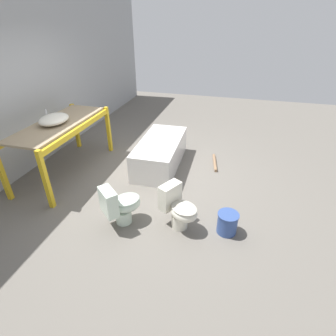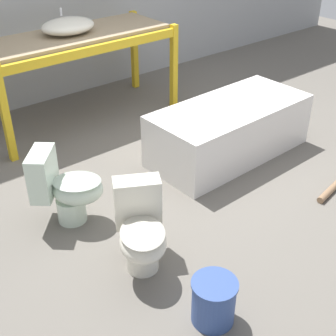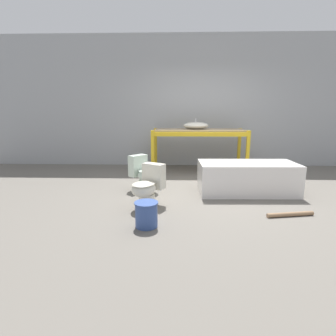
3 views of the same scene
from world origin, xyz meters
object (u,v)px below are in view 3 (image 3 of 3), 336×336
object	(u,v)px
bathtub_main	(247,175)
bucket_white	(146,214)
sink_basin	(196,126)
toilet_far	(148,187)
toilet_near	(144,174)

from	to	relation	value
bathtub_main	bucket_white	bearing A→B (deg)	-139.38
sink_basin	toilet_far	xyz separation A→B (m)	(-0.85, -2.39, -0.75)
sink_basin	bathtub_main	xyz separation A→B (m)	(0.76, -1.65, -0.75)
bathtub_main	bucket_white	world-z (taller)	bathtub_main
bathtub_main	bucket_white	size ratio (longest dim) A/B	5.29
sink_basin	toilet_near	world-z (taller)	sink_basin
bathtub_main	sink_basin	bearing A→B (deg)	113.40
toilet_near	toilet_far	xyz separation A→B (m)	(0.14, -0.79, 0.00)
sink_basin	bucket_white	world-z (taller)	sink_basin
bucket_white	sink_basin	bearing A→B (deg)	75.39
bathtub_main	toilet_near	world-z (taller)	toilet_near
bathtub_main	toilet_far	world-z (taller)	toilet_far
toilet_near	toilet_far	bearing A→B (deg)	-128.57
bathtub_main	toilet_far	size ratio (longest dim) A/B	2.62
sink_basin	bucket_white	xyz separation A→B (m)	(-0.80, -3.06, -0.89)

